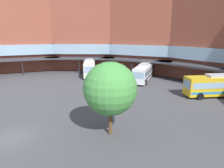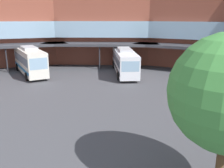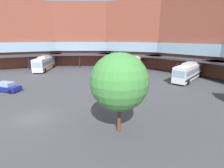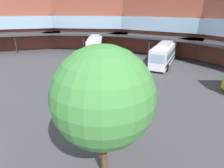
% 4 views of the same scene
% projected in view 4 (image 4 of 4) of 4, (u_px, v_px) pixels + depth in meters
% --- Properties ---
extents(station_building, '(85.57, 49.29, 18.63)m').
position_uv_depth(station_building, '(159.00, 8.00, 23.85)').
color(station_building, brown).
rests_on(station_building, ground).
extents(bus_0, '(6.22, 11.90, 3.65)m').
position_uv_depth(bus_0, '(165.00, 53.00, 32.71)').
color(bus_0, white).
rests_on(bus_0, ground).
extents(bus_1, '(9.04, 9.15, 3.95)m').
position_uv_depth(bus_1, '(95.00, 46.00, 38.15)').
color(bus_1, silver).
rests_on(bus_1, ground).
extents(plaza_tree, '(5.25, 5.25, 7.47)m').
position_uv_depth(plaza_tree, '(103.00, 97.00, 9.76)').
color(plaza_tree, brown).
rests_on(plaza_tree, ground).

